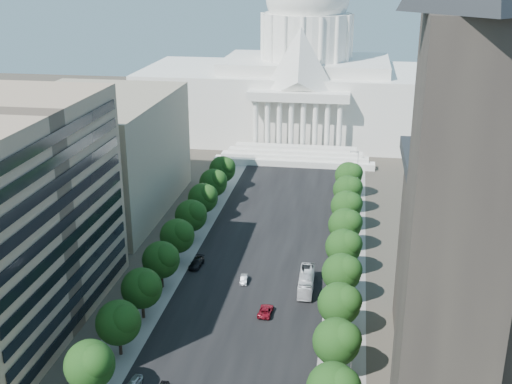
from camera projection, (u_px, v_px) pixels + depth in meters
The scene contains 32 objects.
road_asphalt at pixel (270, 234), 155.95m from camera, with size 30.00×260.00×0.01m, color black.
sidewalk_left at pixel (194, 229), 158.76m from camera, with size 8.00×260.00×0.02m, color gray.
sidewalk_right at pixel (349, 239), 153.15m from camera, with size 8.00×260.00×0.02m, color gray.
capitol at pixel (305, 83), 237.26m from camera, with size 120.00×56.00×73.00m.
office_block_left_far at pixel (93, 155), 167.21m from camera, with size 38.00×52.00×30.00m, color gray.
tree_l_b at pixel (91, 364), 94.89m from camera, with size 7.79×7.60×9.97m.
tree_l_c at pixel (120, 322), 106.04m from camera, with size 7.79×7.60×9.97m.
tree_l_d at pixel (143, 287), 117.18m from camera, with size 7.79×7.60×9.97m.
tree_l_e at pixel (162, 259), 128.32m from camera, with size 7.79×7.60×9.97m.
tree_l_f at pixel (178, 235), 139.47m from camera, with size 7.79×7.60×9.97m.
tree_l_g at pixel (192, 215), 150.61m from camera, with size 7.79×7.60×9.97m.
tree_l_h at pixel (204, 197), 161.75m from camera, with size 7.79×7.60×9.97m.
tree_l_i at pixel (214, 182), 172.90m from camera, with size 7.79×7.60×9.97m.
tree_l_j at pixel (223, 169), 184.04m from camera, with size 7.79×7.60×9.97m.
tree_r_c at pixel (339, 341), 100.73m from camera, with size 7.79×7.60×9.97m.
tree_r_d at pixel (341, 303), 111.87m from camera, with size 7.79×7.60×9.97m.
tree_r_e at pixel (343, 272), 123.01m from camera, with size 7.79×7.60×9.97m.
tree_r_f at pixel (345, 246), 134.16m from camera, with size 7.79×7.60×9.97m.
tree_r_g at pixel (346, 224), 145.30m from camera, with size 7.79×7.60×9.97m.
tree_r_h at pixel (348, 205), 156.44m from camera, with size 7.79×7.60×9.97m.
tree_r_i at pixel (349, 189), 167.59m from camera, with size 7.79×7.60×9.97m.
tree_r_j at pixel (350, 175), 178.73m from camera, with size 7.79×7.60×9.97m.
streetlight_b at pixel (348, 348), 99.96m from camera, with size 2.61×0.44×9.00m.
streetlight_c at pixel (351, 275), 123.18m from camera, with size 2.61×0.44×9.00m.
streetlight_d at pixel (353, 225), 146.39m from camera, with size 2.61×0.44×9.00m.
streetlight_e at pixel (355, 189), 169.61m from camera, with size 2.61×0.44×9.00m.
streetlight_f at pixel (356, 161), 192.82m from camera, with size 2.61×0.44×9.00m.
car_silver at pixel (244, 279), 132.54m from camera, with size 1.38×3.95×1.30m, color #A5A7AC.
car_red at pixel (266, 311), 120.50m from camera, with size 2.43×5.27×1.46m, color maroon.
car_dark_b at pixel (196, 263), 139.23m from camera, with size 2.30×5.66×1.64m, color black.
car_parked at pixel (133, 384), 99.67m from camera, with size 1.75×4.34×1.48m, color #AAAEB2.
city_bus at pixel (306, 281), 129.53m from camera, with size 2.80×11.98×3.34m, color silver.
Camera 1 is at (19.12, -51.89, 62.77)m, focal length 45.00 mm.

